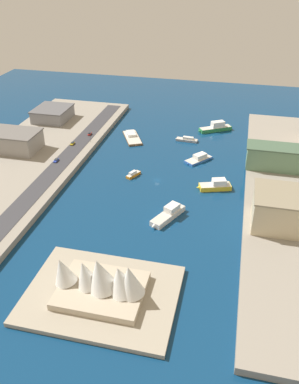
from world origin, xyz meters
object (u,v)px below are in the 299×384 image
(warehouse_low_gray, at_px, (53,114))
(taxi_yellow_cab, at_px, (72,143))
(pickup_red, at_px, (90,134))
(hatchback_blue, at_px, (56,160))
(carpark_squat_concrete, at_px, (14,141))
(traffic_light_waterfront, at_px, (90,136))
(water_taxi_orange, at_px, (133,174))
(catamaran_blue, at_px, (199,158))
(ferry_yellow_fast, at_px, (216,185))
(opera_landmark, at_px, (103,280))
(ferry_green_doubledeck, at_px, (216,127))
(office_block_beige, at_px, (276,209))
(barge_flat_brown, at_px, (132,137))
(terminal_long_green, at_px, (281,158))
(yacht_sleek_gray, at_px, (187,140))
(ferry_white_commuter, at_px, (168,214))

(warehouse_low_gray, xyz_separation_m, taxi_yellow_cab, (-33.75, 41.53, -3.91))
(pickup_red, bearing_deg, hatchback_blue, 82.69)
(carpark_squat_concrete, relative_size, traffic_light_waterfront, 5.31)
(water_taxi_orange, bearing_deg, traffic_light_waterfront, -40.70)
(water_taxi_orange, height_order, catamaran_blue, catamaran_blue)
(ferry_yellow_fast, relative_size, warehouse_low_gray, 0.71)
(pickup_red, bearing_deg, opera_landmark, 112.57)
(ferry_green_doubledeck, relative_size, office_block_beige, 0.99)
(ferry_green_doubledeck, bearing_deg, opera_landmark, 81.31)
(traffic_light_waterfront, bearing_deg, barge_flat_brown, -141.32)
(warehouse_low_gray, distance_m, terminal_long_green, 178.18)
(water_taxi_orange, xyz_separation_m, terminal_long_green, (-87.27, -24.50, 9.45))
(ferry_yellow_fast, xyz_separation_m, opera_landmark, (35.83, 95.40, 6.73))
(taxi_yellow_cab, bearing_deg, yacht_sleek_gray, -157.22)
(warehouse_low_gray, distance_m, opera_landmark, 195.93)
(water_taxi_orange, distance_m, traffic_light_waterfront, 54.57)
(ferry_green_doubledeck, xyz_separation_m, warehouse_low_gray, (127.98, 15.04, 5.68))
(ferry_green_doubledeck, height_order, catamaran_blue, ferry_green_doubledeck)
(ferry_green_doubledeck, xyz_separation_m, ferry_yellow_fast, (-7.79, 88.17, -0.35))
(warehouse_low_gray, bearing_deg, hatchback_blue, 116.27)
(ferry_green_doubledeck, height_order, yacht_sleek_gray, ferry_green_doubledeck)
(carpark_squat_concrete, bearing_deg, warehouse_low_gray, -91.00)
(ferry_yellow_fast, distance_m, terminal_long_green, 47.12)
(barge_flat_brown, relative_size, ferry_green_doubledeck, 1.09)
(ferry_yellow_fast, xyz_separation_m, traffic_light_waterfront, (91.66, -39.18, 5.54))
(carpark_squat_concrete, bearing_deg, catamaran_blue, -171.26)
(terminal_long_green, bearing_deg, warehouse_low_gray, -14.56)
(ferry_green_doubledeck, bearing_deg, carpark_squat_concrete, 29.44)
(carpark_squat_concrete, xyz_separation_m, taxi_yellow_cab, (-34.76, -16.23, -5.53))
(water_taxi_orange, relative_size, hatchback_blue, 2.18)
(office_block_beige, xyz_separation_m, carpark_squat_concrete, (168.21, -48.15, -2.29))
(barge_flat_brown, height_order, carpark_squat_concrete, carpark_squat_concrete)
(carpark_squat_concrete, relative_size, hatchback_blue, 6.58)
(water_taxi_orange, distance_m, carpark_squat_concrete, 87.39)
(ferry_white_commuter, distance_m, warehouse_low_gray, 157.76)
(yacht_sleek_gray, distance_m, ferry_yellow_fast, 68.64)
(water_taxi_orange, xyz_separation_m, catamaran_blue, (-36.62, -30.40, 0.32))
(office_block_beige, xyz_separation_m, pickup_red, (127.81, -83.03, -7.81))
(catamaran_blue, distance_m, warehouse_low_gray, 128.03)
(barge_flat_brown, height_order, catamaran_blue, catamaran_blue)
(water_taxi_orange, xyz_separation_m, traffic_light_waterfront, (41.07, -35.32, 6.56))
(ferry_green_doubledeck, relative_size, opera_landmark, 0.66)
(pickup_red, bearing_deg, ferry_white_commuter, 131.39)
(barge_flat_brown, height_order, taxi_yellow_cab, taxi_yellow_cab)
(water_taxi_orange, height_order, carpark_squat_concrete, carpark_squat_concrete)
(taxi_yellow_cab, bearing_deg, pickup_red, -106.84)
(barge_flat_brown, bearing_deg, pickup_red, 16.66)
(terminal_long_green, bearing_deg, water_taxi_orange, 15.68)
(water_taxi_orange, xyz_separation_m, hatchback_blue, (51.58, -1.22, 3.09))
(catamaran_blue, height_order, office_block_beige, office_block_beige)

